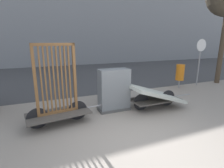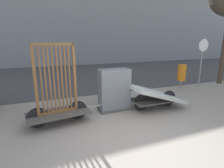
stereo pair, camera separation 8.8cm
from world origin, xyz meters
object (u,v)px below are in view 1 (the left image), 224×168
at_px(bike_cart_with_mattress, 155,95).
at_px(trash_bin, 180,72).
at_px(bike_cart_with_bedframe, 58,100).
at_px(sign_post, 200,55).
at_px(utility_cabinet, 114,91).

xyz_separation_m(bike_cart_with_mattress, trash_bin, (2.62, 1.74, 0.28)).
bearing_deg(bike_cart_with_bedframe, sign_post, 6.42).
distance_m(trash_bin, sign_post, 1.38).
relative_size(utility_cabinet, sign_post, 0.58).
height_order(utility_cabinet, trash_bin, utility_cabinet).
xyz_separation_m(bike_cart_with_bedframe, sign_post, (6.81, 1.73, 0.83)).
bearing_deg(trash_bin, bike_cart_with_mattress, -146.39).
bearing_deg(sign_post, bike_cart_with_mattress, -155.21).
xyz_separation_m(trash_bin, sign_post, (1.13, -0.01, 0.78)).
height_order(bike_cart_with_mattress, utility_cabinet, utility_cabinet).
height_order(trash_bin, sign_post, sign_post).
distance_m(bike_cart_with_mattress, trash_bin, 3.16).
bearing_deg(bike_cart_with_mattress, bike_cart_with_bedframe, 179.63).
relative_size(bike_cart_with_bedframe, sign_post, 1.02).
height_order(bike_cart_with_bedframe, bike_cart_with_mattress, bike_cart_with_bedframe).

